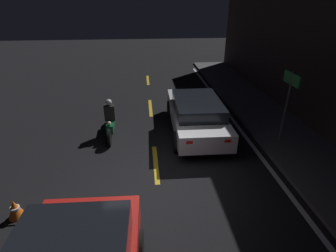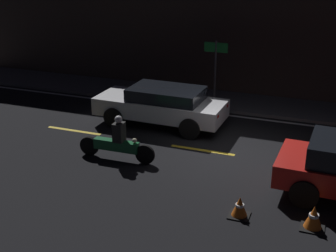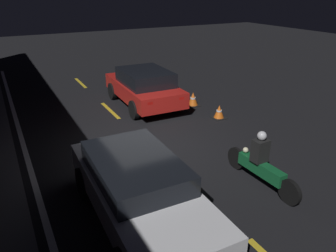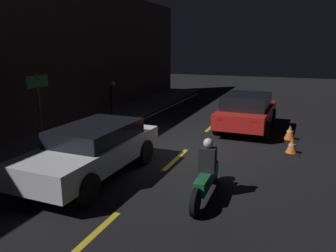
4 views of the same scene
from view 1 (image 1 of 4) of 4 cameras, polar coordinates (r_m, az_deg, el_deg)
ground_plane at (r=7.18m, az=-2.26°, el=-12.65°), size 56.00×56.00×0.00m
raised_curb at (r=8.71m, az=31.01°, el=-8.74°), size 28.00×2.33×0.11m
lane_dash_a at (r=16.23m, az=-4.41°, el=9.94°), size 2.00×0.14×0.01m
lane_dash_b at (r=11.97m, az=-3.84°, el=4.00°), size 2.00×0.14×0.01m
lane_dash_c at (r=7.98m, az=-2.69°, el=-8.15°), size 2.00×0.14×0.01m
lane_solid_kerb at (r=8.01m, az=22.56°, el=-10.28°), size 25.20×0.14×0.01m
sedan_white at (r=9.50m, az=6.11°, el=2.73°), size 4.45×1.93×1.34m
motorcycle at (r=9.66m, az=-12.34°, el=1.33°), size 2.36×0.37×1.36m
traffic_cone_near at (r=7.02m, az=-30.28°, el=-15.46°), size 0.48×0.48×0.49m
shop_sign at (r=9.11m, az=24.85°, el=6.48°), size 0.90×0.08×2.40m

